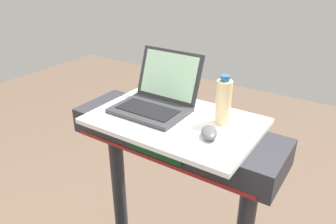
{
  "coord_description": "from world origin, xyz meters",
  "views": [
    {
      "loc": [
        0.62,
        -0.29,
        1.73
      ],
      "look_at": [
        0.0,
        0.65,
        1.18
      ],
      "focal_mm": 34.88,
      "sensor_mm": 36.0,
      "label": 1
    }
  ],
  "objects": [
    {
      "name": "water_bottle",
      "position": [
        0.17,
        0.78,
        1.22
      ],
      "size": [
        0.06,
        0.06,
        0.19
      ],
      "color": "beige",
      "rests_on": "desk_board"
    },
    {
      "name": "laptop",
      "position": [
        -0.12,
        0.74,
        1.18
      ],
      "size": [
        0.3,
        0.3,
        0.23
      ],
      "rotation": [
        0.0,
        0.0,
        -0.04
      ],
      "color": "#2D2D30",
      "rests_on": "desk_board"
    },
    {
      "name": "desk_board",
      "position": [
        0.0,
        0.7,
        1.12
      ],
      "size": [
        0.67,
        0.44,
        0.02
      ],
      "primitive_type": "cube",
      "color": "white",
      "rests_on": "treadmill_base"
    },
    {
      "name": "computer_mouse",
      "position": [
        0.18,
        0.65,
        1.15
      ],
      "size": [
        0.1,
        0.12,
        0.03
      ],
      "primitive_type": "ellipsoid",
      "rotation": [
        0.0,
        0.0,
        0.53
      ],
      "color": "#4C4C51",
      "rests_on": "desk_board"
    }
  ]
}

